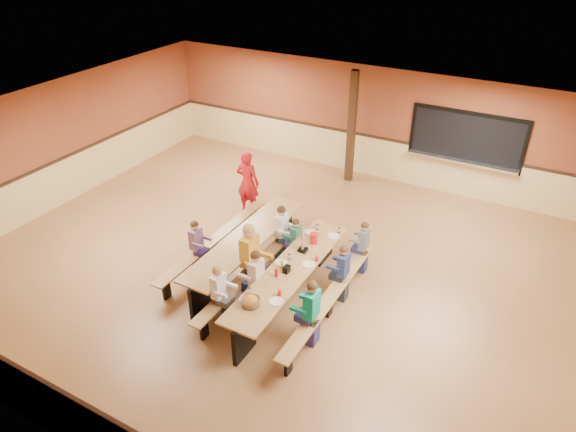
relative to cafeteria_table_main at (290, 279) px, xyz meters
The scene contains 23 objects.
ground 1.32m from the cafeteria_table_main, 134.05° to the left, with size 12.00×12.00×0.00m, color brown.
room_envelope 1.22m from the cafeteria_table_main, 134.05° to the left, with size 12.04×10.04×3.02m.
kitchen_pass_through 6.16m from the cafeteria_table_main, 73.20° to the left, with size 2.78×0.28×1.38m.
structural_post 5.46m from the cafeteria_table_main, 101.17° to the left, with size 0.18×0.18×3.00m, color black.
cafeteria_table_main is the anchor object (origin of this frame).
cafeteria_table_second 1.36m from the cafeteria_table_main, 157.95° to the left, with size 1.91×3.70×0.74m.
seated_child_white_left 1.34m from the cafeteria_table_main, 127.92° to the right, with size 0.36×0.29×1.19m, color white, non-canonical shape.
seated_adult_yellow 0.85m from the cafeteria_table_main, behind, with size 0.49×0.40×1.45m, color gold, non-canonical shape.
seated_child_grey_left 1.43m from the cafeteria_table_main, 125.39° to the left, with size 0.38×0.31×1.24m, color white, non-canonical shape.
seated_child_teal_right 1.13m from the cafeteria_table_main, 42.55° to the right, with size 0.40×0.33×1.27m, color #0B8E7C, non-canonical shape.
seated_child_navy_right 0.99m from the cafeteria_table_main, 33.38° to the left, with size 0.36×0.29×1.18m, color navy, non-canonical shape.
seated_child_char_right 1.76m from the cafeteria_table_main, 61.98° to the left, with size 0.33×0.27×1.14m, color #565D62, non-canonical shape.
seated_child_purple_sec 2.09m from the cafeteria_table_main, behind, with size 0.35×0.29×1.17m, color slate, non-canonical shape.
seated_child_green_sec 1.14m from the cafeteria_table_main, 112.48° to the left, with size 0.32×0.26×1.11m, color #286451, non-canonical shape.
seated_child_tan_sec 0.63m from the cafeteria_table_main, 134.46° to the right, with size 0.39×0.32×1.24m, color beige, non-canonical shape.
standing_woman 3.52m from the cafeteria_table_main, 135.14° to the left, with size 0.58×0.38×1.60m, color #B5141C.
punch_pitcher 1.04m from the cafeteria_table_main, 90.23° to the left, with size 0.16×0.16×0.22m, color red.
chip_bowl 1.20m from the cafeteria_table_main, 95.02° to the right, with size 0.32×0.32×0.15m, color orange, non-canonical shape.
napkin_dispenser 0.30m from the cafeteria_table_main, 96.15° to the right, with size 0.10×0.14×0.13m, color black.
condiment_mustard 0.33m from the cafeteria_table_main, behind, with size 0.06×0.06×0.17m, color yellow.
condiment_ketchup 0.43m from the cafeteria_table_main, 110.60° to the right, with size 0.06×0.06×0.17m, color #B2140F.
table_paddle 0.73m from the cafeteria_table_main, 95.11° to the left, with size 0.16×0.16×0.56m.
place_settings 0.27m from the cafeteria_table_main, 116.57° to the right, with size 0.65×3.30×0.11m, color beige, non-canonical shape.
Camera 1 is at (4.44, -7.47, 6.35)m, focal length 32.00 mm.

